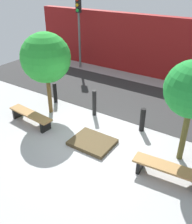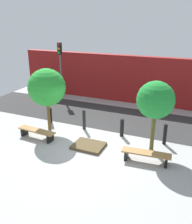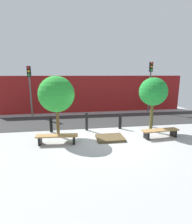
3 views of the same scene
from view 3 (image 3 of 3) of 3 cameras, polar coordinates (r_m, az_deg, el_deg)
ground_plane at (r=8.95m, az=4.56°, el=-8.74°), size 18.00×18.00×0.00m
road_strip at (r=12.38m, az=0.55°, el=-2.72°), size 18.00×3.68×0.01m
building_facade at (r=15.18m, az=-1.46°, el=5.95°), size 16.20×0.50×3.08m
bench_left at (r=8.41m, az=-12.61°, el=-8.10°), size 1.95×0.57×0.43m
bench_right at (r=9.58m, az=20.27°, el=-6.05°), size 1.95×0.59×0.43m
planter_bed at (r=8.90m, az=4.62°, el=-8.43°), size 1.35×1.08×0.13m
tree_behind_left_bench at (r=9.02m, az=-12.79°, el=5.63°), size 1.82×1.82×3.13m
tree_behind_right_bench at (r=10.11m, az=18.15°, el=6.23°), size 1.54×1.54×3.04m
bollard_far_left at (r=10.14m, az=-14.46°, el=-4.00°), size 0.17×0.17×0.87m
bollard_left at (r=10.12m, az=-3.07°, el=-3.14°), size 0.16×0.16×1.04m
bollard_center at (r=10.53m, az=7.88°, el=-3.11°), size 0.18×0.18×0.87m
bollard_right at (r=11.27m, az=17.72°, el=-2.36°), size 0.16×0.16×0.95m
traffic_light_west at (r=14.21m, az=-20.83°, el=9.10°), size 0.28×0.27×3.80m
traffic_light_mid_west at (r=15.52m, az=17.34°, el=10.45°), size 0.28×0.27×4.19m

